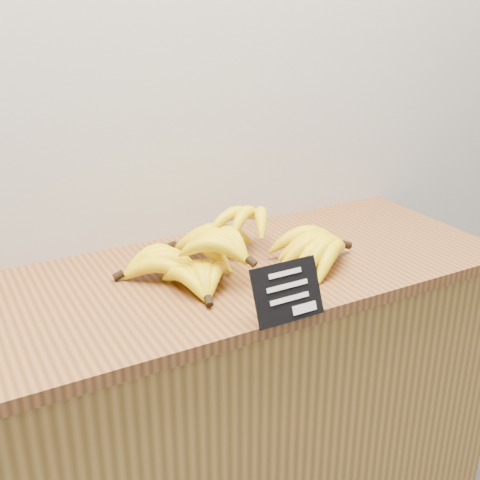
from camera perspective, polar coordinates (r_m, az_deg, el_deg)
name	(u,v)px	position (r m, az deg, el deg)	size (l,w,h in m)	color
counter	(231,432)	(1.67, -0.86, -17.75)	(1.39, 0.50, 0.90)	#A97F36
counter_top	(230,274)	(1.42, -0.97, -3.25)	(1.34, 0.54, 0.03)	brown
chalkboard_sign	(288,292)	(1.19, 4.54, -4.93)	(0.15, 0.01, 0.12)	black
banana_pile	(230,249)	(1.40, -0.95, -0.87)	(0.55, 0.41, 0.12)	yellow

